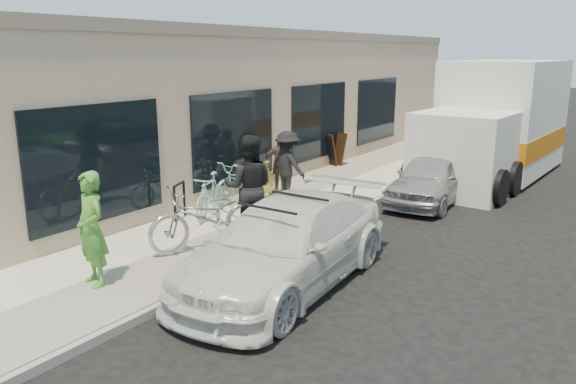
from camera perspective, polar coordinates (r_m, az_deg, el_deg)
The scene contains 17 objects.
ground at distance 9.08m, azimuth -4.26°, elevation -9.45°, with size 120.00×120.00×0.00m, color black.
sidewalk at distance 12.44m, azimuth -2.93°, elevation -2.52°, with size 3.00×34.00×0.15m, color beige.
curb at distance 11.61m, azimuth 3.20°, elevation -3.79°, with size 0.12×34.00×0.13m, color gray.
storefront at distance 17.93m, azimuth -1.66°, elevation 9.25°, with size 3.60×20.00×4.22m.
bike_rack at distance 12.12m, azimuth -10.97°, elevation -0.52°, with size 0.24×0.52×0.78m.
sandwich_board at distance 17.75m, azimuth 4.62°, elevation 4.39°, with size 0.80×0.81×1.00m.
sedan_white at distance 8.86m, azimuth -0.21°, elevation -5.33°, with size 2.17×4.76×1.39m.
sedan_silver at distance 14.18m, azimuth 14.32°, elevation 1.31°, with size 1.42×3.52×1.20m, color #A4A4A9.
moving_truck at distance 17.65m, azimuth 20.45°, elevation 6.26°, with size 2.88×6.98×3.38m.
tandem_bike at distance 10.19m, azimuth -8.15°, elevation -2.54°, with size 0.77×2.22×1.17m, color #B3B3B5.
woman_rider at distance 8.94m, azimuth -19.34°, elevation -3.58°, with size 0.64×0.42×1.76m, color #468D2F.
man_standing at distance 10.60m, azimuth -3.99°, elevation 0.50°, with size 0.96×0.75×1.98m, color black.
cruiser_bike_a at distance 12.15m, azimuth -7.93°, elevation -0.37°, with size 0.44×1.57×0.94m, color #86C8BD.
cruiser_bike_b at distance 13.43m, azimuth -4.65°, elevation 1.19°, with size 0.65×1.87×0.98m, color #86C8BD.
cruiser_bike_c at distance 13.54m, azimuth -2.60°, elevation 1.13°, with size 0.42×1.49×0.89m, color gold.
bystander_a at distance 13.52m, azimuth -0.03°, elevation 2.76°, with size 1.06×0.61×1.65m, color black.
bystander_b at distance 13.91m, azimuth -0.79°, elevation 2.85°, with size 0.90×0.37×1.54m, color brown.
Camera 1 is at (5.22, -6.50, 3.61)m, focal length 35.00 mm.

